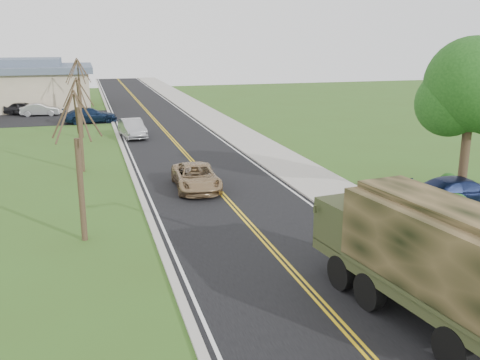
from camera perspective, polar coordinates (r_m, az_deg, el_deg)
name	(u,v)px	position (r m, az deg, el deg)	size (l,w,h in m)	color
ground	(358,344)	(15.40, 12.43, -16.68)	(160.00, 160.00, 0.00)	#35551C
road	(158,123)	(52.42, -8.79, 6.03)	(8.00, 120.00, 0.01)	black
curb_right	(200,121)	(53.09, -4.32, 6.33)	(0.30, 120.00, 0.12)	#9E998E
sidewalk_right	(217,120)	(53.48, -2.48, 6.41)	(3.20, 120.00, 0.10)	#9E998E
curb_left	(114,124)	(52.05, -13.34, 5.79)	(0.30, 120.00, 0.10)	#9E998E
leafy_tree	(472,92)	(27.82, 23.48, 8.60)	(4.83, 4.50, 8.10)	#38281C
bare_tree_a	(80,178)	(22.05, -16.70, 0.24)	(1.93, 2.26, 6.08)	#38281C
bare_tree_b	(80,132)	(33.84, -16.68, 4.96)	(1.83, 2.14, 5.73)	#38281C
bare_tree_c	(80,104)	(45.68, -16.72, 7.79)	(2.04, 2.39, 6.42)	#38281C
bare_tree_d	(80,93)	(57.64, -16.70, 8.93)	(1.88, 2.20, 5.91)	#38281C
military_truck	(423,248)	(16.38, 18.89, -6.88)	(3.53, 7.69, 3.70)	black
suv_champagne	(196,177)	(29.01, -4.72, 0.32)	(2.25, 4.89, 1.36)	#987B56
sedan_silver	(132,128)	(45.01, -11.41, 5.42)	(1.61, 4.60, 1.52)	#9D9EA2
pickup_navy	(461,192)	(28.08, 22.50, -1.18)	(2.05, 5.05, 1.47)	#0F1838
lot_car_dark	(24,108)	(61.80, -22.08, 7.09)	(1.62, 4.02, 1.37)	black
lot_car_silver	(40,110)	(60.38, -20.55, 7.04)	(1.38, 3.97, 1.31)	#ACACB1
lot_car_navy	(90,115)	(53.88, -15.69, 6.67)	(2.05, 5.04, 1.46)	#0E1C34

